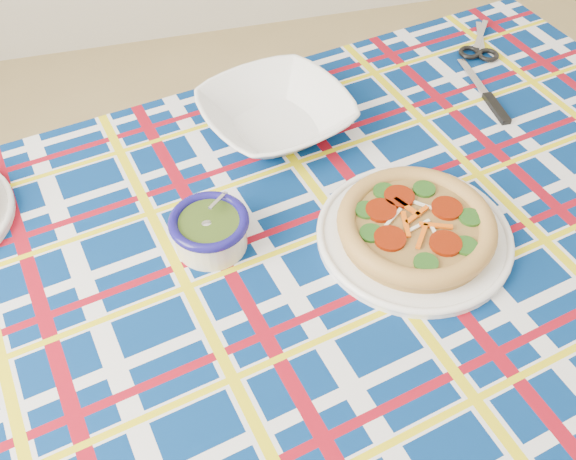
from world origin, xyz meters
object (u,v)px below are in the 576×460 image
object	(u,v)px
serving_bowl	(276,115)
pesto_bowl	(210,228)
dining_table	(318,289)
main_focaccia_plate	(416,226)

from	to	relation	value
serving_bowl	pesto_bowl	bearing A→B (deg)	-123.85
dining_table	serving_bowl	world-z (taller)	serving_bowl
dining_table	pesto_bowl	world-z (taller)	pesto_bowl
pesto_bowl	serving_bowl	size ratio (longest dim) A/B	0.47
serving_bowl	main_focaccia_plate	bearing A→B (deg)	-65.74
main_focaccia_plate	dining_table	bearing A→B (deg)	-179.04
main_focaccia_plate	pesto_bowl	world-z (taller)	pesto_bowl
dining_table	main_focaccia_plate	world-z (taller)	main_focaccia_plate
main_focaccia_plate	pesto_bowl	distance (m)	0.33
pesto_bowl	serving_bowl	distance (m)	0.31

